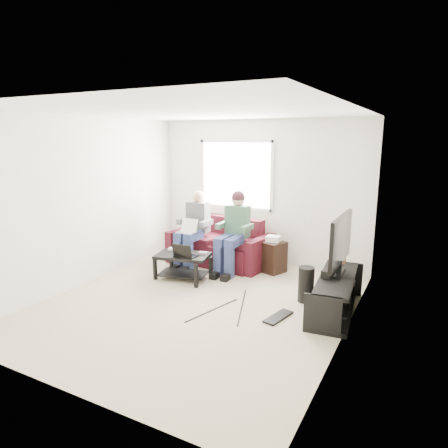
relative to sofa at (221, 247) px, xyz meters
The scene contains 26 objects.
floor 1.91m from the sofa, 72.21° to the right, with size 4.50×4.50×0.00m, color beige.
ceiling 2.97m from the sofa, 72.21° to the right, with size 4.50×4.50×0.00m, color white.
wall_back 1.23m from the sofa, 38.22° to the left, with size 4.50×4.50×0.00m, color silver.
wall_front 4.21m from the sofa, 81.89° to the right, with size 4.50×4.50×0.00m, color silver.
wall_left 2.50m from the sofa, 128.40° to the right, with size 4.50×4.50×0.00m, color silver.
wall_right 3.29m from the sofa, 34.88° to the right, with size 4.50×4.50×0.00m, color silver.
window 1.36m from the sofa, 80.05° to the left, with size 1.48×0.04×1.28m.
sofa is the anchor object (origin of this frame).
person_left 0.66m from the sofa, 142.77° to the right, with size 0.40×0.71×1.34m.
person_right 0.69m from the sofa, 35.38° to the right, with size 0.40×0.71×1.39m.
laptop_silver 0.77m from the sofa, 127.16° to the right, with size 0.32×0.22×0.24m, color silver, non-canonical shape.
coffee_table 1.06m from the sofa, 98.17° to the right, with size 0.94×0.69×0.42m.
laptop_black 1.15m from the sofa, 91.55° to the right, with size 0.34×0.24×0.24m, color black, non-canonical shape.
controller_a 1.03m from the sofa, 114.86° to the right, with size 0.14×0.09×0.04m, color silver.
controller_b 0.91m from the sofa, 106.08° to the right, with size 0.14×0.09×0.04m, color black.
controller_c 0.92m from the sofa, 80.57° to the right, with size 0.14×0.09×0.04m, color gray.
tv_stand 2.62m from the sofa, 26.37° to the right, with size 0.59×1.51×0.49m.
tv 2.65m from the sofa, 24.40° to the right, with size 0.12×1.10×0.81m.
soundbar 2.48m from the sofa, 25.52° to the right, with size 0.12×0.50×0.10m, color black.
drink_cup 2.37m from the sofa, 13.07° to the right, with size 0.08×0.08×0.12m, color #A76848.
console_white 2.82m from the sofa, 33.67° to the right, with size 0.30×0.22×0.06m, color silver.
console_grey 2.50m from the sofa, 20.20° to the right, with size 0.34×0.26×0.08m, color gray.
console_black 2.64m from the sofa, 27.34° to the right, with size 0.38×0.30×0.07m, color black.
subwoofer 2.15m from the sofa, 27.94° to the right, with size 0.22×0.22×0.51m, color black.
keyboard_floor 2.45m from the sofa, 44.21° to the right, with size 0.16×0.49×0.03m, color black.
end_table 1.02m from the sofa, ahead, with size 0.36×0.36×0.64m.
Camera 1 is at (2.77, -4.45, 2.28)m, focal length 32.00 mm.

